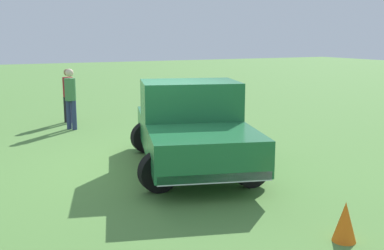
{
  "coord_description": "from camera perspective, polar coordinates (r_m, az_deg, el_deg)",
  "views": [
    {
      "loc": [
        -3.61,
        -8.82,
        2.69
      ],
      "look_at": [
        0.55,
        -0.4,
        0.9
      ],
      "focal_mm": 43.52,
      "sensor_mm": 36.0,
      "label": 1
    }
  ],
  "objects": [
    {
      "name": "pickup_truck",
      "position": [
        9.67,
        -0.12,
        0.18
      ],
      "size": [
        3.17,
        4.87,
        1.78
      ],
      "rotation": [
        0.0,
        0.0,
        4.42
      ],
      "color": "black",
      "rests_on": "ground_plane"
    },
    {
      "name": "traffic_cone",
      "position": [
        6.62,
        18.24,
        -11.18
      ],
      "size": [
        0.32,
        0.32,
        0.55
      ],
      "primitive_type": "cone",
      "color": "orange",
      "rests_on": "ground_plane"
    },
    {
      "name": "person_bystander",
      "position": [
        15.19,
        -14.93,
        3.89
      ],
      "size": [
        0.44,
        0.44,
        1.7
      ],
      "rotation": [
        0.0,
        0.0,
        4.12
      ],
      "color": "black",
      "rests_on": "ground_plane"
    },
    {
      "name": "person_visitor",
      "position": [
        13.99,
        -14.67,
        3.55
      ],
      "size": [
        0.45,
        0.45,
        1.78
      ],
      "rotation": [
        0.0,
        0.0,
        3.79
      ],
      "color": "navy",
      "rests_on": "ground_plane"
    },
    {
      "name": "ground_plane",
      "position": [
        9.9,
        -3.87,
        -5.0
      ],
      "size": [
        80.0,
        80.0,
        0.0
      ],
      "primitive_type": "plane",
      "color": "#54843D"
    }
  ]
}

